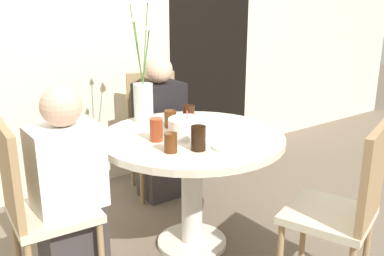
% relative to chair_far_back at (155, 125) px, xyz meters
% --- Properties ---
extents(ground_plane, '(16.00, 16.00, 0.00)m').
position_rel_chair_far_back_xyz_m(ground_plane, '(-0.26, -0.85, -0.53)').
color(ground_plane, '#6B5B4C').
extents(wall_back, '(8.00, 0.05, 2.60)m').
position_rel_chair_far_back_xyz_m(wall_back, '(-0.26, 0.40, 0.77)').
color(wall_back, beige).
rests_on(wall_back, ground_plane).
extents(doorway_panel, '(0.90, 0.01, 2.05)m').
position_rel_chair_far_back_xyz_m(doorway_panel, '(0.84, 0.37, 0.50)').
color(doorway_panel, black).
rests_on(doorway_panel, ground_plane).
extents(dining_table, '(1.07, 1.07, 0.72)m').
position_rel_chair_far_back_xyz_m(dining_table, '(-0.26, -0.85, 0.05)').
color(dining_table, beige).
rests_on(dining_table, ground_plane).
extents(chair_far_back, '(0.50, 0.50, 0.93)m').
position_rel_chair_far_back_xyz_m(chair_far_back, '(0.00, 0.00, 0.00)').
color(chair_far_back, beige).
rests_on(chair_far_back, ground_plane).
extents(chair_near_front, '(0.43, 0.43, 0.93)m').
position_rel_chair_far_back_xyz_m(chair_near_front, '(-1.15, -0.79, 0.00)').
color(chair_near_front, beige).
rests_on(chair_near_front, ground_plane).
extents(chair_left_flank, '(0.51, 0.51, 0.93)m').
position_rel_chair_far_back_xyz_m(chair_left_flank, '(0.05, -1.69, 0.00)').
color(chair_left_flank, beige).
rests_on(chair_left_flank, ground_plane).
extents(birthday_cake, '(0.22, 0.22, 0.15)m').
position_rel_chair_far_back_xyz_m(birthday_cake, '(-0.30, -0.87, 0.25)').
color(birthday_cake, white).
rests_on(birthday_cake, dining_table).
extents(flower_vase, '(0.19, 0.30, 0.79)m').
position_rel_chair_far_back_xyz_m(flower_vase, '(-0.34, -0.44, 0.40)').
color(flower_vase, silver).
rests_on(flower_vase, dining_table).
extents(side_plate, '(0.20, 0.20, 0.01)m').
position_rel_chair_far_back_xyz_m(side_plate, '(-0.23, -1.15, 0.20)').
color(side_plate, silver).
rests_on(side_plate, dining_table).
extents(drink_glass_0, '(0.08, 0.08, 0.13)m').
position_rel_chair_far_back_xyz_m(drink_glass_0, '(-0.39, -1.08, 0.26)').
color(drink_glass_0, black).
rests_on(drink_glass_0, dining_table).
extents(drink_glass_1, '(0.07, 0.07, 0.13)m').
position_rel_chair_far_back_xyz_m(drink_glass_1, '(-0.49, -0.83, 0.26)').
color(drink_glass_1, maroon).
rests_on(drink_glass_1, dining_table).
extents(drink_glass_2, '(0.07, 0.07, 0.12)m').
position_rel_chair_far_back_xyz_m(drink_glass_2, '(-0.16, -0.68, 0.26)').
color(drink_glass_2, '#33190C').
rests_on(drink_glass_2, dining_table).
extents(drink_glass_3, '(0.07, 0.07, 0.10)m').
position_rel_chair_far_back_xyz_m(drink_glass_3, '(-0.28, -0.65, 0.24)').
color(drink_glass_3, '#51280F').
rests_on(drink_glass_3, dining_table).
extents(drink_glass_4, '(0.07, 0.07, 0.10)m').
position_rel_chair_far_back_xyz_m(drink_glass_4, '(-0.52, -1.03, 0.24)').
color(drink_glass_4, '#51280F').
rests_on(drink_glass_4, dining_table).
extents(person_guest, '(0.34, 0.24, 1.09)m').
position_rel_chair_far_back_xyz_m(person_guest, '(-0.05, -0.15, -0.02)').
color(person_guest, '#383333').
rests_on(person_guest, ground_plane).
extents(person_woman, '(0.34, 0.24, 1.09)m').
position_rel_chair_far_back_xyz_m(person_woman, '(-0.99, -0.80, -0.02)').
color(person_woman, '#383333').
rests_on(person_woman, ground_plane).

